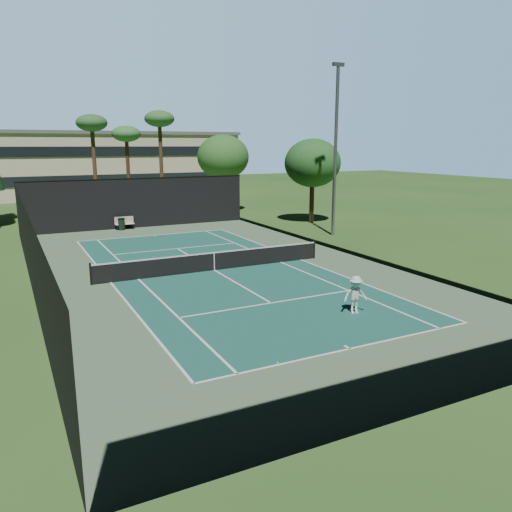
{
  "coord_description": "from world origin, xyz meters",
  "views": [
    {
      "loc": [
        -9.77,
        -24.27,
        6.64
      ],
      "look_at": [
        1.0,
        -3.0,
        1.3
      ],
      "focal_mm": 35.0,
      "sensor_mm": 36.0,
      "label": 1
    }
  ],
  "objects_px": {
    "tennis_ball_a": "(278,363)",
    "tennis_ball_d": "(154,257)",
    "tennis_net": "(214,260)",
    "trash_bin": "(122,224)",
    "park_bench": "(124,223)",
    "tennis_ball_c": "(210,264)",
    "player": "(355,295)",
    "tennis_ball_b": "(122,270)"
  },
  "relations": [
    {
      "from": "tennis_ball_a",
      "to": "tennis_ball_c",
      "type": "relative_size",
      "value": 0.86
    },
    {
      "from": "player",
      "to": "tennis_ball_b",
      "type": "height_order",
      "value": "player"
    },
    {
      "from": "player",
      "to": "tennis_ball_c",
      "type": "relative_size",
      "value": 20.67
    },
    {
      "from": "tennis_ball_d",
      "to": "trash_bin",
      "type": "bearing_deg",
      "value": 87.91
    },
    {
      "from": "tennis_ball_a",
      "to": "tennis_ball_d",
      "type": "bearing_deg",
      "value": 87.67
    },
    {
      "from": "player",
      "to": "trash_bin",
      "type": "relative_size",
      "value": 1.64
    },
    {
      "from": "tennis_ball_a",
      "to": "trash_bin",
      "type": "bearing_deg",
      "value": 87.77
    },
    {
      "from": "park_bench",
      "to": "trash_bin",
      "type": "relative_size",
      "value": 1.59
    },
    {
      "from": "tennis_ball_d",
      "to": "tennis_net",
      "type": "bearing_deg",
      "value": -66.5
    },
    {
      "from": "player",
      "to": "park_bench",
      "type": "relative_size",
      "value": 1.03
    },
    {
      "from": "tennis_ball_b",
      "to": "park_bench",
      "type": "xyz_separation_m",
      "value": [
        3.08,
        13.4,
        0.51
      ]
    },
    {
      "from": "tennis_ball_b",
      "to": "trash_bin",
      "type": "distance_m",
      "value": 13.49
    },
    {
      "from": "tennis_net",
      "to": "tennis_ball_d",
      "type": "bearing_deg",
      "value": 113.5
    },
    {
      "from": "tennis_net",
      "to": "tennis_ball_d",
      "type": "xyz_separation_m",
      "value": [
        -2.03,
        4.66,
        -0.53
      ]
    },
    {
      "from": "trash_bin",
      "to": "tennis_ball_d",
      "type": "bearing_deg",
      "value": -92.09
    },
    {
      "from": "tennis_ball_c",
      "to": "park_bench",
      "type": "relative_size",
      "value": 0.05
    },
    {
      "from": "tennis_net",
      "to": "player",
      "type": "height_order",
      "value": "player"
    },
    {
      "from": "tennis_net",
      "to": "park_bench",
      "type": "xyz_separation_m",
      "value": [
        -1.36,
        15.62,
        -0.01
      ]
    },
    {
      "from": "tennis_net",
      "to": "trash_bin",
      "type": "xyz_separation_m",
      "value": [
        -1.63,
        15.41,
        -0.08
      ]
    },
    {
      "from": "tennis_ball_b",
      "to": "tennis_ball_c",
      "type": "relative_size",
      "value": 1.01
    },
    {
      "from": "tennis_ball_a",
      "to": "park_bench",
      "type": "xyz_separation_m",
      "value": [
        1.33,
        27.4,
        0.51
      ]
    },
    {
      "from": "tennis_net",
      "to": "trash_bin",
      "type": "distance_m",
      "value": 15.49
    },
    {
      "from": "tennis_net",
      "to": "trash_bin",
      "type": "height_order",
      "value": "tennis_net"
    },
    {
      "from": "park_bench",
      "to": "player",
      "type": "bearing_deg",
      "value": -81.32
    },
    {
      "from": "tennis_net",
      "to": "park_bench",
      "type": "relative_size",
      "value": 8.6
    },
    {
      "from": "tennis_net",
      "to": "tennis_ball_c",
      "type": "bearing_deg",
      "value": 78.25
    },
    {
      "from": "tennis_ball_a",
      "to": "tennis_ball_c",
      "type": "height_order",
      "value": "tennis_ball_c"
    },
    {
      "from": "tennis_ball_a",
      "to": "trash_bin",
      "type": "distance_m",
      "value": 27.21
    },
    {
      "from": "tennis_ball_b",
      "to": "park_bench",
      "type": "height_order",
      "value": "park_bench"
    },
    {
      "from": "tennis_ball_c",
      "to": "trash_bin",
      "type": "height_order",
      "value": "trash_bin"
    },
    {
      "from": "player",
      "to": "tennis_ball_a",
      "type": "xyz_separation_m",
      "value": [
        -5.1,
        -2.75,
        -0.74
      ]
    },
    {
      "from": "tennis_ball_c",
      "to": "trash_bin",
      "type": "bearing_deg",
      "value": 97.77
    },
    {
      "from": "tennis_net",
      "to": "tennis_ball_a",
      "type": "relative_size",
      "value": 199.83
    },
    {
      "from": "player",
      "to": "tennis_ball_c",
      "type": "xyz_separation_m",
      "value": [
        -2.12,
        10.39,
        -0.74
      ]
    },
    {
      "from": "park_bench",
      "to": "tennis_ball_c",
      "type": "bearing_deg",
      "value": -83.43
    },
    {
      "from": "player",
      "to": "trash_bin",
      "type": "xyz_separation_m",
      "value": [
        -4.04,
        24.44,
        -0.3
      ]
    },
    {
      "from": "tennis_ball_b",
      "to": "trash_bin",
      "type": "xyz_separation_m",
      "value": [
        2.81,
        13.19,
        0.44
      ]
    },
    {
      "from": "tennis_net",
      "to": "tennis_ball_d",
      "type": "relative_size",
      "value": 202.33
    },
    {
      "from": "tennis_net",
      "to": "tennis_ball_b",
      "type": "distance_m",
      "value": 4.99
    },
    {
      "from": "trash_bin",
      "to": "tennis_ball_a",
      "type": "bearing_deg",
      "value": -92.23
    },
    {
      "from": "tennis_ball_d",
      "to": "tennis_ball_c",
      "type": "bearing_deg",
      "value": -55.0
    },
    {
      "from": "tennis_ball_c",
      "to": "tennis_ball_b",
      "type": "bearing_deg",
      "value": 169.76
    }
  ]
}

